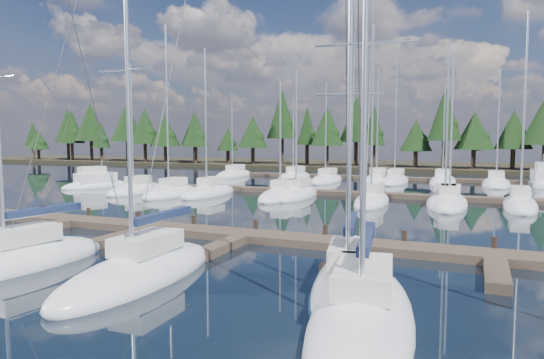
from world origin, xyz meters
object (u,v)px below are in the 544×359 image
at_px(main_dock, 242,238).
at_px(front_sailboat_2, 16,261).
at_px(motor_yacht_right, 543,182).
at_px(motor_yacht_left, 96,184).
at_px(front_sailboat_5, 362,317).
at_px(front_sailboat_4, 348,287).
at_px(front_sailboat_3, 141,272).

bearing_deg(main_dock, front_sailboat_2, -126.83).
relative_size(main_dock, motor_yacht_right, 4.93).
bearing_deg(motor_yacht_left, main_dock, -34.56).
bearing_deg(front_sailboat_5, front_sailboat_2, 177.62).
xyz_separation_m(front_sailboat_4, motor_yacht_left, (-35.12, 25.55, 0.15)).
relative_size(front_sailboat_2, front_sailboat_5, 0.99).
bearing_deg(front_sailboat_5, motor_yacht_right, 78.81).
bearing_deg(main_dock, front_sailboat_4, -41.25).
distance_m(front_sailboat_4, front_sailboat_5, 2.87).
distance_m(main_dock, front_sailboat_2, 10.49).
relative_size(main_dock, front_sailboat_5, 3.10).
height_order(front_sailboat_5, motor_yacht_left, front_sailboat_5).
bearing_deg(front_sailboat_4, front_sailboat_3, -170.00).
relative_size(front_sailboat_4, motor_yacht_right, 1.38).
height_order(front_sailboat_2, front_sailboat_5, front_sailboat_5).
relative_size(front_sailboat_2, motor_yacht_right, 1.58).
relative_size(front_sailboat_2, front_sailboat_4, 1.14).
distance_m(front_sailboat_5, motor_yacht_right, 50.20).
distance_m(front_sailboat_4, motor_yacht_left, 43.43).
xyz_separation_m(front_sailboat_3, front_sailboat_5, (8.78, -1.30, -0.01)).
height_order(front_sailboat_3, front_sailboat_4, front_sailboat_3).
height_order(front_sailboat_3, front_sailboat_5, front_sailboat_5).
bearing_deg(motor_yacht_left, front_sailboat_5, -37.92).
bearing_deg(front_sailboat_3, main_dock, 86.59).
xyz_separation_m(main_dock, motor_yacht_left, (-27.88, 19.21, 0.23)).
height_order(front_sailboat_2, front_sailboat_3, front_sailboat_3).
distance_m(front_sailboat_2, front_sailboat_4, 13.68).
bearing_deg(front_sailboat_4, motor_yacht_left, 143.96).
bearing_deg(front_sailboat_3, front_sailboat_4, 10.00).
distance_m(front_sailboat_3, front_sailboat_4, 7.81).
height_order(front_sailboat_2, motor_yacht_right, front_sailboat_2).
xyz_separation_m(motor_yacht_left, motor_yacht_right, (45.94, 21.04, 0.05)).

